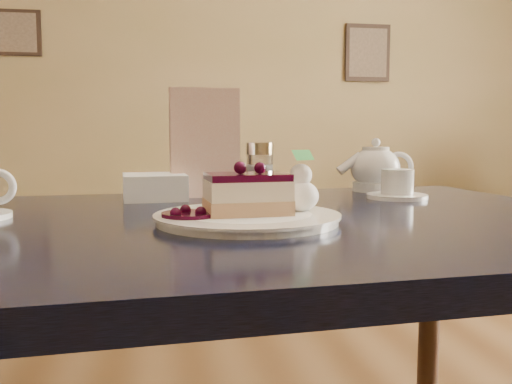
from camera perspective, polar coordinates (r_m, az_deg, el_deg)
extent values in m
cube|color=olive|center=(5.51, -7.31, 12.99)|extent=(8.00, 0.02, 3.00)
cube|color=black|center=(5.64, -23.25, 14.45)|extent=(0.50, 0.03, 0.40)
cube|color=black|center=(5.86, 11.10, 13.50)|extent=(0.45, 0.03, 0.55)
cube|color=black|center=(0.83, -1.61, -3.88)|extent=(1.18, 0.83, 0.04)
cylinder|color=black|center=(1.40, 16.86, -14.94)|extent=(0.05, 0.05, 0.67)
cylinder|color=white|center=(0.78, -0.88, -2.67)|extent=(0.25, 0.25, 0.01)
cube|color=tan|center=(0.78, -0.88, -1.49)|extent=(0.12, 0.09, 0.02)
cube|color=#F8E6C4|center=(0.78, -0.88, 0.23)|extent=(0.12, 0.09, 0.03)
cube|color=#3D041B|center=(0.78, -0.89, 1.54)|extent=(0.11, 0.08, 0.01)
ellipsoid|color=white|center=(0.81, 4.49, -0.41)|extent=(0.05, 0.05, 0.04)
cylinder|color=#3D041B|center=(0.76, -6.66, -2.26)|extent=(0.08, 0.08, 0.01)
cylinder|color=white|center=(1.10, 13.93, -0.42)|extent=(0.11, 0.11, 0.01)
cylinder|color=white|center=(1.10, 13.97, 1.01)|extent=(0.06, 0.06, 0.05)
ellipsoid|color=white|center=(1.23, 11.84, 2.14)|extent=(0.10, 0.10, 0.09)
cylinder|color=white|center=(1.22, 11.90, 4.48)|extent=(0.06, 0.06, 0.01)
cylinder|color=white|center=(1.20, 8.66, 2.12)|extent=(0.06, 0.02, 0.05)
cube|color=white|center=(1.09, -5.15, 4.91)|extent=(0.13, 0.04, 0.21)
cylinder|color=white|center=(1.14, 0.38, 1.77)|extent=(0.05, 0.05, 0.08)
cylinder|color=silver|center=(1.13, 0.38, 4.38)|extent=(0.06, 0.06, 0.02)
cube|color=white|center=(1.07, -10.11, 0.52)|extent=(0.12, 0.12, 0.05)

